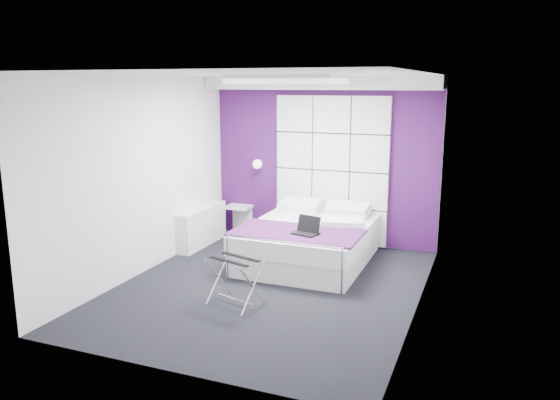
{
  "coord_description": "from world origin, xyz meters",
  "views": [
    {
      "loc": [
        2.49,
        -5.93,
        2.49
      ],
      "look_at": [
        0.0,
        0.35,
        1.04
      ],
      "focal_mm": 35.0,
      "sensor_mm": 36.0,
      "label": 1
    }
  ],
  "objects_px": {
    "luggage_rack": "(235,281)",
    "laptop": "(306,229)",
    "bed": "(309,241)",
    "nightstand": "(239,207)",
    "radiator": "(202,226)",
    "wall_lamp": "(258,164)"
  },
  "relations": [
    {
      "from": "luggage_rack",
      "to": "bed",
      "type": "bearing_deg",
      "value": 96.8
    },
    {
      "from": "wall_lamp",
      "to": "laptop",
      "type": "bearing_deg",
      "value": -48.09
    },
    {
      "from": "wall_lamp",
      "to": "nightstand",
      "type": "height_order",
      "value": "wall_lamp"
    },
    {
      "from": "wall_lamp",
      "to": "bed",
      "type": "xyz_separation_m",
      "value": [
        1.19,
        -0.94,
        -0.92
      ]
    },
    {
      "from": "nightstand",
      "to": "radiator",
      "type": "bearing_deg",
      "value": -112.33
    },
    {
      "from": "luggage_rack",
      "to": "wall_lamp",
      "type": "bearing_deg",
      "value": 124.61
    },
    {
      "from": "wall_lamp",
      "to": "luggage_rack",
      "type": "distance_m",
      "value": 2.99
    },
    {
      "from": "radiator",
      "to": "laptop",
      "type": "relative_size",
      "value": 3.67
    },
    {
      "from": "luggage_rack",
      "to": "laptop",
      "type": "bearing_deg",
      "value": 86.14
    },
    {
      "from": "nightstand",
      "to": "wall_lamp",
      "type": "bearing_deg",
      "value": 6.63
    },
    {
      "from": "radiator",
      "to": "luggage_rack",
      "type": "bearing_deg",
      "value": -51.58
    },
    {
      "from": "luggage_rack",
      "to": "laptop",
      "type": "distance_m",
      "value": 1.33
    },
    {
      "from": "bed",
      "to": "luggage_rack",
      "type": "distance_m",
      "value": 1.78
    },
    {
      "from": "bed",
      "to": "laptop",
      "type": "distance_m",
      "value": 0.66
    },
    {
      "from": "nightstand",
      "to": "luggage_rack",
      "type": "height_order",
      "value": "luggage_rack"
    },
    {
      "from": "bed",
      "to": "nightstand",
      "type": "bearing_deg",
      "value": 149.59
    },
    {
      "from": "bed",
      "to": "laptop",
      "type": "height_order",
      "value": "laptop"
    },
    {
      "from": "bed",
      "to": "laptop",
      "type": "xyz_separation_m",
      "value": [
        0.15,
        -0.55,
        0.33
      ]
    },
    {
      "from": "laptop",
      "to": "bed",
      "type": "bearing_deg",
      "value": 118.58
    },
    {
      "from": "wall_lamp",
      "to": "radiator",
      "type": "height_order",
      "value": "wall_lamp"
    },
    {
      "from": "wall_lamp",
      "to": "nightstand",
      "type": "xyz_separation_m",
      "value": [
        -0.34,
        -0.04,
        -0.74
      ]
    },
    {
      "from": "wall_lamp",
      "to": "nightstand",
      "type": "distance_m",
      "value": 0.81
    }
  ]
}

